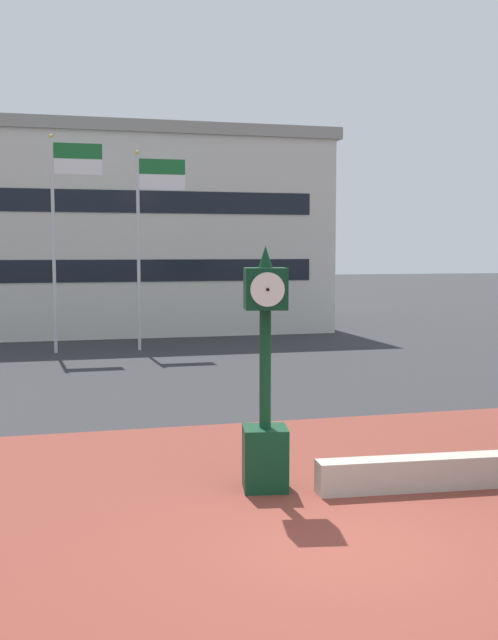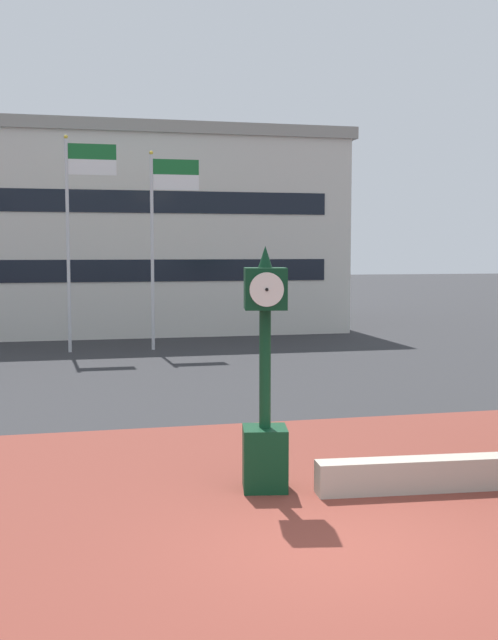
# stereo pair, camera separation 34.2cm
# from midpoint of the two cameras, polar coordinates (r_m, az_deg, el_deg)

# --- Properties ---
(ground_plane) EXTENTS (200.00, 200.00, 0.00)m
(ground_plane) POSITION_cam_midpoint_polar(r_m,az_deg,el_deg) (10.15, 7.47, -15.93)
(ground_plane) COLOR #2D2D30
(plaza_brick_paving) EXTENTS (44.00, 11.01, 0.01)m
(plaza_brick_paving) POSITION_cam_midpoint_polar(r_m,az_deg,el_deg) (11.49, 4.75, -13.35)
(plaza_brick_paving) COLOR brown
(plaza_brick_paving) RESTS_ON ground
(planter_wall) EXTENTS (3.22, 0.65, 0.50)m
(planter_wall) POSITION_cam_midpoint_polar(r_m,az_deg,el_deg) (12.45, 13.05, -10.82)
(planter_wall) COLOR #ADA393
(planter_wall) RESTS_ON ground
(street_clock) EXTENTS (0.77, 0.77, 3.69)m
(street_clock) POSITION_cam_midpoint_polar(r_m,az_deg,el_deg) (11.94, 1.99, -5.12)
(street_clock) COLOR #0C381E
(street_clock) RESTS_ON ground
(flagpole_primary) EXTENTS (1.80, 0.14, 7.62)m
(flagpole_primary) POSITION_cam_midpoint_polar(r_m,az_deg,el_deg) (28.60, -12.12, 7.06)
(flagpole_primary) COLOR silver
(flagpole_primary) RESTS_ON ground
(flagpole_secondary) EXTENTS (1.79, 0.14, 7.15)m
(flagpole_secondary) POSITION_cam_midpoint_polar(r_m,az_deg,el_deg) (28.80, -6.15, 6.60)
(flagpole_secondary) COLOR silver
(flagpole_secondary) RESTS_ON ground
(civic_building) EXTENTS (24.77, 13.24, 8.86)m
(civic_building) POSITION_cam_midpoint_polar(r_m,az_deg,el_deg) (38.79, -13.08, 6.15)
(civic_building) COLOR beige
(civic_building) RESTS_ON ground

